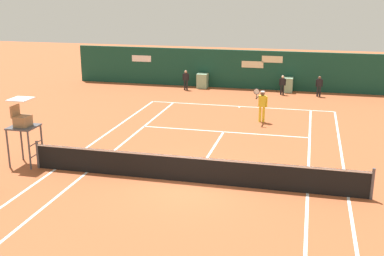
% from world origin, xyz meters
% --- Properties ---
extents(ground_plane, '(80.00, 80.00, 0.01)m').
position_xyz_m(ground_plane, '(-0.00, 0.58, 0.00)').
color(ground_plane, '#A8512D').
extents(tennis_net, '(12.10, 0.10, 1.07)m').
position_xyz_m(tennis_net, '(0.00, 0.00, 0.51)').
color(tennis_net, '#4C4C51').
rests_on(tennis_net, ground_plane).
extents(sponsor_back_wall, '(25.00, 1.02, 2.60)m').
position_xyz_m(sponsor_back_wall, '(-0.04, 16.97, 1.26)').
color(sponsor_back_wall, '#144233').
rests_on(sponsor_back_wall, ground_plane).
extents(umpire_chair, '(1.00, 1.00, 2.62)m').
position_xyz_m(umpire_chair, '(-6.66, 0.23, 1.67)').
color(umpire_chair, '#47474C').
rests_on(umpire_chair, ground_plane).
extents(player_on_baseline, '(0.67, 0.66, 1.84)m').
position_xyz_m(player_on_baseline, '(1.56, 8.61, 0.97)').
color(player_on_baseline, yellow).
rests_on(player_on_baseline, ground_plane).
extents(ball_kid_left_post, '(0.42, 0.17, 1.25)m').
position_xyz_m(ball_kid_left_post, '(2.16, 15.51, 0.72)').
color(ball_kid_left_post, black).
rests_on(ball_kid_left_post, ground_plane).
extents(ball_kid_centre_post, '(0.44, 0.19, 1.31)m').
position_xyz_m(ball_kid_centre_post, '(4.44, 15.51, 0.75)').
color(ball_kid_centre_post, black).
rests_on(ball_kid_centre_post, ground_plane).
extents(ball_kid_right_post, '(0.44, 0.20, 1.32)m').
position_xyz_m(ball_kid_right_post, '(-4.22, 15.51, 0.76)').
color(ball_kid_right_post, black).
rests_on(ball_kid_right_post, ground_plane).
extents(tennis_ball_near_service_line, '(0.07, 0.07, 0.07)m').
position_xyz_m(tennis_ball_near_service_line, '(4.10, 2.23, 0.03)').
color(tennis_ball_near_service_line, '#CCE033').
rests_on(tennis_ball_near_service_line, ground_plane).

